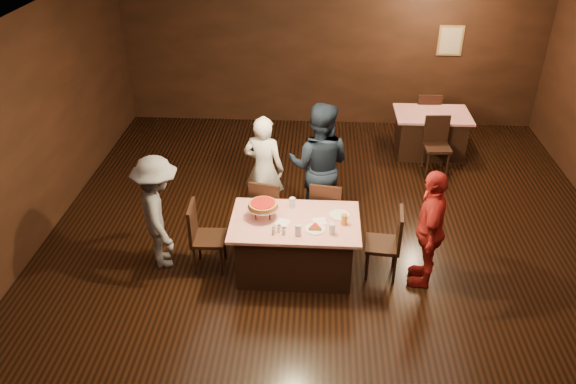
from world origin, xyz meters
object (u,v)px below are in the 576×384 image
(chair_end_left, at_px, (209,237))
(pizza_stand, at_px, (263,205))
(glass_front_left, at_px, (298,230))
(glass_back, at_px, (292,203))
(back_table, at_px, (430,133))
(glass_front_right, at_px, (332,229))
(chair_end_right, at_px, (383,243))
(glass_amber, at_px, (344,220))
(chair_back_near, at_px, (437,146))
(diner_navy_hoodie, at_px, (319,165))
(diner_red_shirt, at_px, (430,228))
(chair_back_far, at_px, (426,116))
(chair_far_right, at_px, (327,209))
(chair_far_left, at_px, (269,207))
(diner_grey_knit, at_px, (159,213))
(main_table, at_px, (295,246))
(plate_empty, at_px, (339,215))
(diner_white_jacket, at_px, (264,169))

(chair_end_left, bearing_deg, pizza_stand, -87.92)
(glass_front_left, relative_size, glass_back, 1.00)
(back_table, relative_size, glass_front_right, 9.29)
(chair_end_right, relative_size, glass_amber, 6.79)
(chair_back_near, bearing_deg, diner_navy_hoodie, -143.53)
(diner_navy_hoodie, distance_m, diner_red_shirt, 1.86)
(chair_back_far, xyz_separation_m, pizza_stand, (-2.65, -4.06, 0.48))
(chair_back_far, distance_m, diner_navy_hoodie, 3.57)
(chair_far_right, bearing_deg, pizza_stand, 50.06)
(chair_far_left, xyz_separation_m, diner_grey_knit, (-1.33, -0.68, 0.30))
(pizza_stand, bearing_deg, diner_red_shirt, -4.14)
(glass_front_left, xyz_separation_m, glass_front_right, (0.40, 0.05, 0.00))
(diner_navy_hoodie, bearing_deg, pizza_stand, 67.82)
(back_table, height_order, glass_front_left, glass_front_left)
(chair_far_left, bearing_deg, glass_amber, 152.76)
(chair_back_near, xyz_separation_m, glass_front_left, (-2.20, -3.11, 0.37))
(main_table, xyz_separation_m, pizza_stand, (-0.40, 0.05, 0.57))
(main_table, height_order, pizza_stand, pizza_stand)
(pizza_stand, xyz_separation_m, glass_amber, (1.00, -0.10, -0.11))
(chair_far_right, xyz_separation_m, diner_navy_hoodie, (-0.12, 0.42, 0.45))
(chair_far_left, distance_m, plate_empty, 1.16)
(diner_navy_hoodie, bearing_deg, diner_white_jacket, 4.00)
(glass_front_right, relative_size, glass_amber, 1.00)
(glass_front_left, bearing_deg, diner_white_jacket, 109.87)
(chair_end_left, xyz_separation_m, glass_back, (1.05, 0.30, 0.37))
(diner_navy_hoodie, bearing_deg, chair_back_far, -114.61)
(main_table, distance_m, diner_red_shirt, 1.68)
(chair_back_near, bearing_deg, back_table, 86.59)
(back_table, bearing_deg, glass_front_right, -115.55)
(chair_back_far, distance_m, glass_amber, 4.49)
(chair_end_left, relative_size, plate_empty, 3.80)
(chair_back_near, height_order, glass_back, chair_back_near)
(pizza_stand, distance_m, glass_front_right, 0.91)
(chair_end_right, height_order, glass_front_right, chair_end_right)
(chair_far_right, bearing_deg, glass_amber, 112.91)
(chair_end_right, height_order, glass_front_left, chair_end_right)
(chair_back_near, bearing_deg, glass_amber, -123.35)
(chair_far_left, relative_size, diner_grey_knit, 0.61)
(diner_grey_knit, bearing_deg, glass_back, -106.63)
(plate_empty, bearing_deg, diner_white_jacket, 134.15)
(glass_front_left, xyz_separation_m, glass_back, (-0.10, 0.60, 0.00))
(glass_front_left, bearing_deg, chair_far_left, 113.20)
(diner_white_jacket, bearing_deg, glass_front_left, 122.47)
(diner_white_jacket, relative_size, glass_front_left, 11.54)
(main_table, relative_size, glass_front_left, 11.43)
(diner_red_shirt, bearing_deg, glass_front_right, -72.08)
(glass_back, bearing_deg, chair_back_near, 47.54)
(diner_navy_hoodie, distance_m, diner_grey_knit, 2.29)
(chair_end_right, distance_m, chair_back_far, 4.27)
(diner_grey_knit, height_order, plate_empty, diner_grey_knit)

